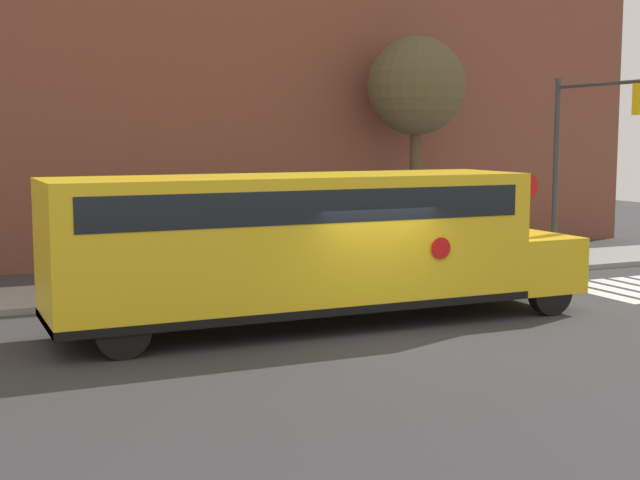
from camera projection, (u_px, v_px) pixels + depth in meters
name	position (u px, v px, depth m)	size (l,w,h in m)	color
ground_plane	(381.00, 335.00, 17.62)	(60.00, 60.00, 0.00)	#333335
sidewalk_strip	(265.00, 282.00, 23.50)	(44.00, 3.00, 0.15)	gray
building_backdrop	(192.00, 48.00, 28.59)	(32.00, 4.00, 13.43)	brown
school_bus	(308.00, 240.00, 18.22)	(11.50, 2.57, 3.14)	yellow
stop_sign	(526.00, 207.00, 25.26)	(0.74, 0.10, 2.87)	#38383A
traffic_light	(582.00, 144.00, 24.68)	(0.28, 3.45, 5.54)	#38383A
tree_near_sidewalk	(416.00, 88.00, 27.89)	(3.08, 3.08, 7.00)	brown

